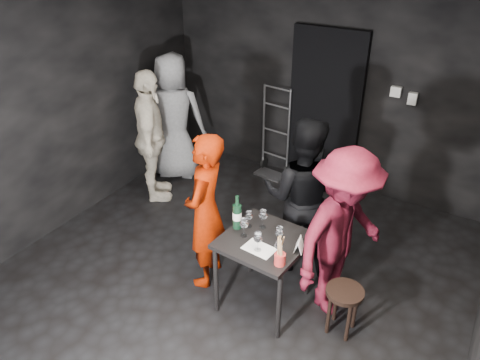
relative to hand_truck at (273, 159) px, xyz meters
The scene contains 25 objects.
floor 2.41m from the hand_truck, 74.37° to the right, with size 4.50×5.00×0.02m, color black.
ceiling 3.44m from the hand_truck, 74.37° to the right, with size 4.50×5.00×0.02m, color silver.
wall_back 1.31m from the hand_truck, 16.25° to the left, with size 4.50×0.04×2.70m, color black.
wall_left 3.03m from the hand_truck, 124.74° to the right, with size 0.04×5.00×2.70m, color black.
doorway 1.05m from the hand_truck, 11.24° to the left, with size 0.95×0.10×2.10m, color black.
wallbox_upper 1.94m from the hand_truck, ahead, with size 0.12×0.06×0.12m, color #B7B7B2.
wallbox_lower 2.07m from the hand_truck, ahead, with size 0.10×0.06×0.14m, color #B7B7B2.
hand_truck is the anchor object (origin of this frame).
tasting_table 2.62m from the hand_truck, 65.21° to the right, with size 0.72×0.72×0.75m.
stool 2.96m from the hand_truck, 51.19° to the right, with size 0.33×0.33×0.47m.
server_red 2.44m from the hand_truck, 79.48° to the right, with size 0.62×0.41×1.71m, color #911900.
woman_black 2.09m from the hand_truck, 55.43° to the right, with size 0.89×0.49×1.83m, color black.
man_maroon 2.73m from the hand_truck, 50.32° to the right, with size 1.17×0.54×1.82m, color #5C101F.
bystander_cream 1.86m from the hand_truck, 127.77° to the right, with size 1.13×0.54×1.94m, color white.
bystander_grey 1.58m from the hand_truck, 148.44° to the right, with size 0.99×0.54×2.02m, color gray.
tasting_mat 2.78m from the hand_truck, 66.01° to the right, with size 0.27×0.18×0.00m, color white.
wine_glass_a 2.64m from the hand_truck, 69.39° to the right, with size 0.08×0.08×0.20m, color white, non-canonical shape.
wine_glass_b 2.49m from the hand_truck, 68.89° to the right, with size 0.07×0.07×0.18m, color white, non-canonical shape.
wine_glass_c 2.49m from the hand_truck, 65.83° to the right, with size 0.08×0.08×0.21m, color white, non-canonical shape.
wine_glass_d 2.82m from the hand_truck, 66.24° to the right, with size 0.08×0.08×0.21m, color white, non-canonical shape.
wine_glass_e 2.88m from the hand_truck, 62.59° to the right, with size 0.07×0.07×0.18m, color white, non-canonical shape.
wine_glass_f 2.72m from the hand_truck, 62.41° to the right, with size 0.07×0.07×0.19m, color white, non-canonical shape.
wine_bottle 2.53m from the hand_truck, 71.33° to the right, with size 0.08×0.08×0.34m.
breadstick_cup 2.99m from the hand_truck, 62.38° to the right, with size 0.09×0.09×0.29m.
reserved_card 2.77m from the hand_truck, 59.11° to the right, with size 0.09×0.14×0.11m, color white, non-canonical shape.
Camera 1 is at (1.95, -3.03, 3.28)m, focal length 35.00 mm.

